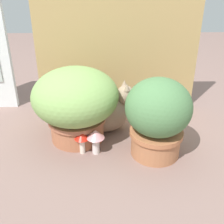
% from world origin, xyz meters
% --- Properties ---
extents(ground_plane, '(6.00, 6.00, 0.00)m').
position_xyz_m(ground_plane, '(0.00, 0.00, 0.00)').
color(ground_plane, '#81655D').
extents(cardboard_backdrop, '(1.06, 0.03, 0.82)m').
position_xyz_m(cardboard_backdrop, '(0.04, 0.47, 0.41)').
color(cardboard_backdrop, tan).
rests_on(cardboard_backdrop, ground).
extents(grass_planter, '(0.47, 0.47, 0.42)m').
position_xyz_m(grass_planter, '(-0.20, 0.06, 0.23)').
color(grass_planter, '#AD6646').
rests_on(grass_planter, ground).
extents(leafy_planter, '(0.33, 0.33, 0.42)m').
position_xyz_m(leafy_planter, '(0.23, -0.10, 0.22)').
color(leafy_planter, '#B26E48').
rests_on(leafy_planter, ground).
extents(cat, '(0.39, 0.21, 0.32)m').
position_xyz_m(cat, '(-0.01, 0.14, 0.12)').
color(cat, '#9F866E').
rests_on(cat, ground).
extents(mushroom_ornament_red, '(0.08, 0.08, 0.13)m').
position_xyz_m(mushroom_ornament_red, '(-0.16, -0.09, 0.09)').
color(mushroom_ornament_red, silver).
rests_on(mushroom_ornament_red, ground).
extents(mushroom_ornament_pink, '(0.10, 0.10, 0.14)m').
position_xyz_m(mushroom_ornament_pink, '(-0.09, -0.10, 0.10)').
color(mushroom_ornament_pink, silver).
rests_on(mushroom_ornament_pink, ground).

